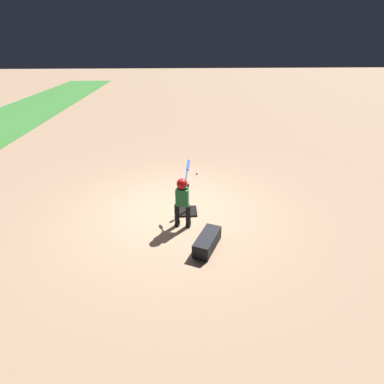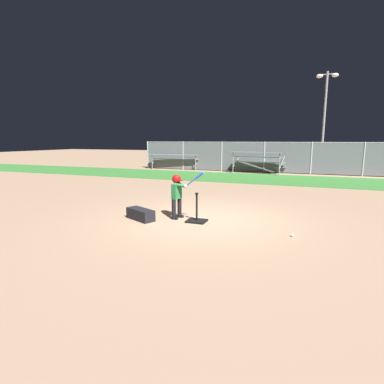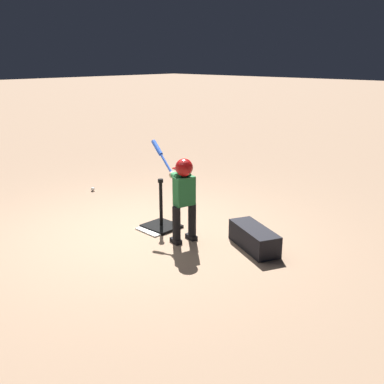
% 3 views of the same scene
% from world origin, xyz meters
% --- Properties ---
extents(ground_plane, '(90.00, 90.00, 0.00)m').
position_xyz_m(ground_plane, '(0.00, 0.00, 0.00)').
color(ground_plane, '#93755B').
extents(home_plate, '(0.46, 0.46, 0.02)m').
position_xyz_m(home_plate, '(-0.08, -0.23, 0.01)').
color(home_plate, white).
rests_on(home_plate, ground_plane).
extents(batting_tee, '(0.48, 0.43, 0.73)m').
position_xyz_m(batting_tee, '(-0.08, -0.32, 0.09)').
color(batting_tee, black).
rests_on(batting_tee, ground_plane).
extents(batter_child, '(0.92, 0.40, 1.27)m').
position_xyz_m(batter_child, '(-0.65, -0.19, 0.73)').
color(batter_child, black).
rests_on(batter_child, ground_plane).
extents(baseball, '(0.07, 0.07, 0.07)m').
position_xyz_m(baseball, '(2.21, -0.72, 0.04)').
color(baseball, white).
rests_on(baseball, ground_plane).
extents(equipment_bag, '(0.90, 0.65, 0.28)m').
position_xyz_m(equipment_bag, '(-1.49, -0.65, 0.14)').
color(equipment_bag, black).
rests_on(equipment_bag, ground_plane).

